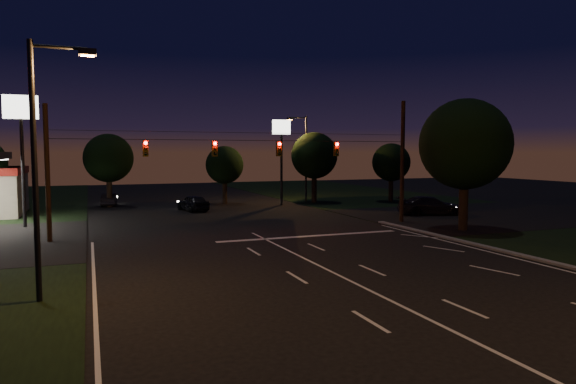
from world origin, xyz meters
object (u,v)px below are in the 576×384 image
car_oncoming_a (193,203)px  car_oncoming_b (109,200)px  utility_pole_right (401,222)px  tree_right_near (464,145)px  car_cross (430,206)px

car_oncoming_a → car_oncoming_b: bearing=-59.8°
utility_pole_right → tree_right_near: 7.61m
car_oncoming_b → utility_pole_right: bearing=140.6°
car_oncoming_b → car_cross: 30.33m
car_oncoming_a → car_oncoming_b: 10.06m
utility_pole_right → car_oncoming_a: bearing=135.2°
car_cross → tree_right_near: bearing=175.4°
tree_right_near → car_cross: 9.59m
car_oncoming_a → car_cross: bearing=137.5°
car_cross → car_oncoming_a: bearing=77.9°
car_oncoming_a → car_cross: size_ratio=0.78×
utility_pole_right → tree_right_near: size_ratio=1.03×
utility_pole_right → car_oncoming_b: bearing=134.4°
utility_pole_right → tree_right_near: tree_right_near is taller
car_oncoming_a → car_oncoming_b: size_ratio=1.13×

